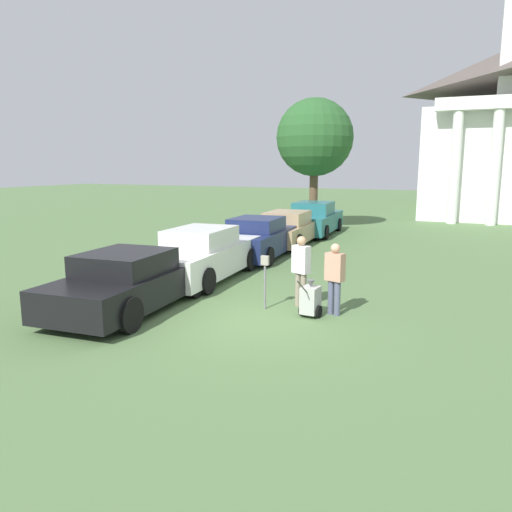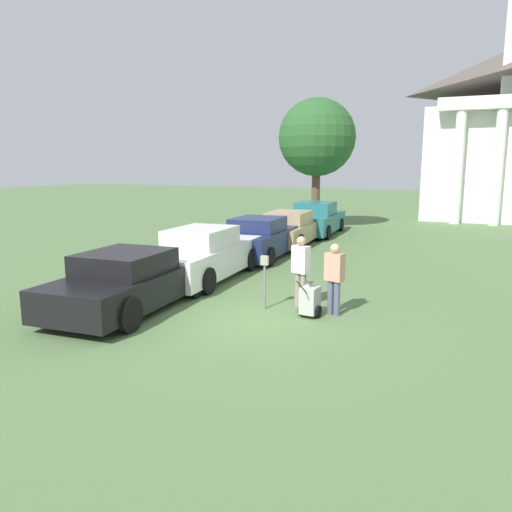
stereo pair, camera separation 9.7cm
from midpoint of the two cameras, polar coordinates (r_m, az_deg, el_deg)
name	(u,v)px [view 1 (the left image)]	position (r m, az deg, el deg)	size (l,w,h in m)	color
ground_plane	(247,321)	(10.93, -1.29, -7.48)	(120.00, 120.00, 0.00)	#517042
parked_car_black	(130,282)	(12.01, -14.45, -2.88)	(2.33, 4.81, 1.40)	black
parked_car_white	(204,255)	(14.77, -6.20, 0.07)	(2.16, 5.21, 1.55)	silver
parked_car_navy	(258,239)	(18.26, 0.09, 2.00)	(2.23, 4.80, 1.47)	#19234C
parked_car_tan	(288,229)	(21.16, 3.58, 3.08)	(2.18, 5.21, 1.43)	tan
parked_car_teal	(314,219)	(24.52, 6.53, 4.17)	(2.29, 5.14, 1.58)	#23666B
parking_meter	(265,272)	(11.63, 0.79, -1.82)	(0.18, 0.09, 1.28)	slate
person_worker	(301,267)	(11.83, 4.94, -1.26)	(0.47, 0.36, 1.71)	gray
person_supervisor	(335,275)	(11.30, 8.74, -2.14)	(0.47, 0.33, 1.64)	#515670
equipment_cart	(310,300)	(11.21, 5.98, -5.01)	(0.49, 1.00, 1.00)	#B2B2AD
shade_tree	(315,138)	(26.81, 6.61, 13.26)	(4.01, 4.01, 6.76)	brown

